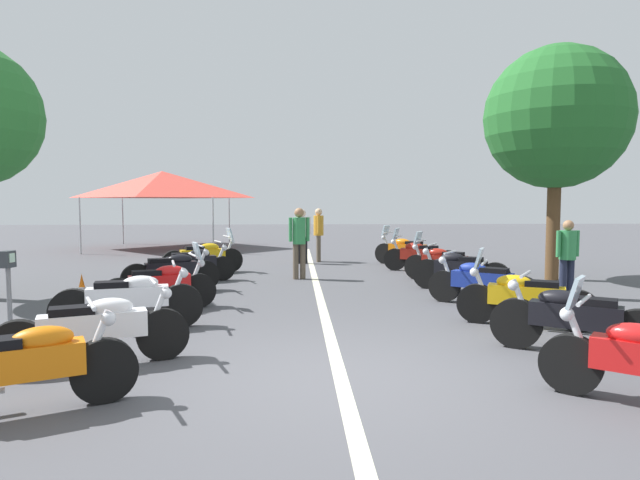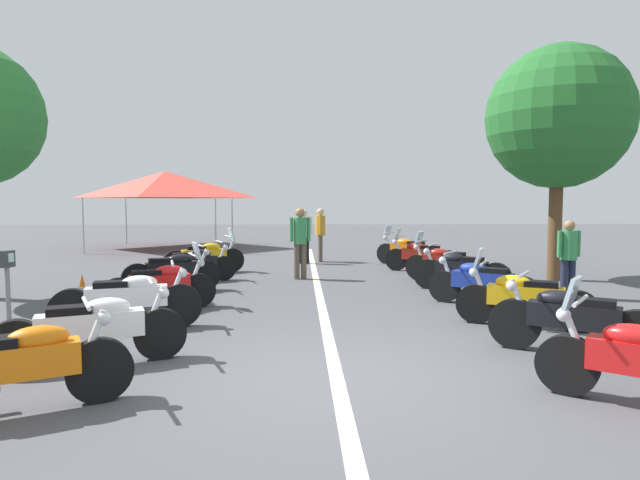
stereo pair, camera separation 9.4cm
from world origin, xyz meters
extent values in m
plane|color=#4C4C51|center=(0.00, 0.00, 0.00)|extent=(80.00, 80.00, 0.00)
cube|color=beige|center=(4.68, 0.00, 0.00)|extent=(22.58, 0.16, 0.01)
cylinder|color=black|center=(-0.59, 2.33, 0.31)|extent=(0.40, 0.62, 0.62)
cube|color=orange|center=(-0.89, 2.95, 0.49)|extent=(0.71, 1.07, 0.30)
ellipsoid|color=orange|center=(-0.81, 2.79, 0.69)|extent=(0.46, 0.58, 0.22)
cylinder|color=silver|center=(-0.61, 2.39, 0.61)|extent=(0.19, 0.29, 0.58)
cylinder|color=silver|center=(-0.63, 2.42, 0.97)|extent=(0.57, 0.31, 0.04)
sphere|color=silver|center=(-0.56, 2.29, 0.81)|extent=(0.14, 0.14, 0.14)
cylinder|color=black|center=(0.80, 2.12, 0.31)|extent=(0.36, 0.64, 0.63)
cylinder|color=black|center=(0.24, 3.56, 0.31)|extent=(0.36, 0.64, 0.63)
cube|color=white|center=(0.52, 2.84, 0.49)|extent=(0.69, 1.20, 0.30)
ellipsoid|color=white|center=(0.59, 2.67, 0.69)|extent=(0.43, 0.58, 0.22)
cube|color=black|center=(0.44, 3.05, 0.67)|extent=(0.42, 0.54, 0.12)
cylinder|color=silver|center=(0.78, 2.18, 0.61)|extent=(0.17, 0.30, 0.58)
cylinder|color=silver|center=(0.77, 2.21, 0.97)|extent=(0.59, 0.26, 0.04)
sphere|color=silver|center=(0.82, 2.07, 0.81)|extent=(0.14, 0.14, 0.14)
cylinder|color=silver|center=(0.52, 3.34, 0.22)|extent=(0.27, 0.54, 0.08)
cylinder|color=black|center=(2.50, 2.26, 0.33)|extent=(0.30, 0.68, 0.67)
cylinder|color=black|center=(2.12, 3.74, 0.33)|extent=(0.30, 0.68, 0.67)
cube|color=white|center=(2.31, 3.00, 0.51)|extent=(0.56, 1.20, 0.30)
ellipsoid|color=white|center=(2.36, 2.82, 0.71)|extent=(0.38, 0.57, 0.22)
cube|color=black|center=(2.25, 3.21, 0.69)|extent=(0.37, 0.53, 0.12)
cylinder|color=silver|center=(2.49, 2.31, 0.63)|extent=(0.14, 0.30, 0.58)
cylinder|color=silver|center=(2.48, 2.35, 0.99)|extent=(0.61, 0.19, 0.04)
sphere|color=silver|center=(2.52, 2.21, 0.83)|extent=(0.14, 0.14, 0.14)
cylinder|color=silver|center=(2.37, 3.49, 0.23)|extent=(0.22, 0.55, 0.08)
cylinder|color=black|center=(4.03, 2.26, 0.31)|extent=(0.37, 0.63, 0.62)
cylinder|color=black|center=(3.51, 3.53, 0.31)|extent=(0.37, 0.63, 0.62)
cube|color=red|center=(3.77, 2.89, 0.49)|extent=(0.66, 1.07, 0.30)
ellipsoid|color=red|center=(3.84, 2.73, 0.69)|extent=(0.44, 0.58, 0.22)
cube|color=black|center=(3.69, 3.10, 0.67)|extent=(0.42, 0.54, 0.12)
cylinder|color=silver|center=(4.01, 2.32, 0.61)|extent=(0.18, 0.29, 0.58)
cylinder|color=silver|center=(3.99, 2.35, 0.97)|extent=(0.59, 0.27, 0.04)
sphere|color=silver|center=(4.05, 2.21, 0.81)|extent=(0.14, 0.14, 0.14)
cylinder|color=silver|center=(3.78, 3.34, 0.22)|extent=(0.28, 0.54, 0.08)
cube|color=silver|center=(4.02, 2.28, 1.04)|extent=(0.38, 0.25, 0.32)
cylinder|color=black|center=(5.89, 2.48, 0.33)|extent=(0.41, 0.66, 0.66)
cylinder|color=black|center=(5.30, 3.74, 0.33)|extent=(0.41, 0.66, 0.66)
cube|color=black|center=(5.59, 3.11, 0.51)|extent=(0.70, 1.08, 0.30)
ellipsoid|color=black|center=(5.67, 2.95, 0.71)|extent=(0.46, 0.58, 0.22)
cube|color=black|center=(5.50, 3.31, 0.69)|extent=(0.44, 0.55, 0.12)
cylinder|color=silver|center=(5.86, 2.53, 0.63)|extent=(0.19, 0.29, 0.58)
cylinder|color=silver|center=(5.85, 2.57, 0.99)|extent=(0.58, 0.30, 0.04)
sphere|color=silver|center=(5.91, 2.43, 0.83)|extent=(0.14, 0.14, 0.14)
cylinder|color=silver|center=(5.58, 3.57, 0.23)|extent=(0.31, 0.53, 0.08)
cylinder|color=black|center=(7.39, 2.28, 0.30)|extent=(0.36, 0.61, 0.60)
cylinder|color=black|center=(6.80, 3.66, 0.30)|extent=(0.36, 0.61, 0.60)
cube|color=black|center=(7.09, 2.97, 0.48)|extent=(0.71, 1.16, 0.30)
ellipsoid|color=black|center=(7.17, 2.81, 0.68)|extent=(0.44, 0.58, 0.22)
cube|color=black|center=(7.01, 3.17, 0.66)|extent=(0.43, 0.54, 0.12)
cylinder|color=silver|center=(7.37, 2.34, 0.60)|extent=(0.18, 0.29, 0.58)
cylinder|color=silver|center=(7.35, 2.37, 0.96)|extent=(0.59, 0.28, 0.04)
sphere|color=silver|center=(7.41, 2.24, 0.80)|extent=(0.14, 0.14, 0.14)
cylinder|color=silver|center=(7.08, 3.46, 0.21)|extent=(0.29, 0.54, 0.08)
cylinder|color=black|center=(8.98, 2.27, 0.33)|extent=(0.39, 0.66, 0.65)
cylinder|color=black|center=(8.35, 3.68, 0.33)|extent=(0.39, 0.66, 0.65)
cube|color=#EAB214|center=(8.66, 2.98, 0.51)|extent=(0.73, 1.19, 0.30)
ellipsoid|color=#EAB214|center=(8.74, 2.81, 0.71)|extent=(0.45, 0.58, 0.22)
cube|color=black|center=(8.58, 3.18, 0.69)|extent=(0.43, 0.54, 0.12)
cylinder|color=silver|center=(8.95, 2.33, 0.63)|extent=(0.18, 0.29, 0.58)
cylinder|color=silver|center=(8.94, 2.36, 0.99)|extent=(0.58, 0.29, 0.04)
sphere|color=silver|center=(9.00, 2.23, 0.83)|extent=(0.14, 0.14, 0.14)
cylinder|color=silver|center=(8.64, 3.47, 0.23)|extent=(0.30, 0.54, 0.08)
cube|color=silver|center=(8.97, 2.29, 1.06)|extent=(0.38, 0.26, 0.32)
cylinder|color=black|center=(-0.56, -2.27, 0.30)|extent=(0.49, 0.56, 0.60)
ellipsoid|color=red|center=(-0.91, -2.71, 0.68)|extent=(0.53, 0.57, 0.22)
cylinder|color=silver|center=(-0.60, -2.32, 0.60)|extent=(0.24, 0.27, 0.58)
cylinder|color=silver|center=(-0.63, -2.35, 0.96)|extent=(0.51, 0.42, 0.04)
sphere|color=silver|center=(-0.53, -2.24, 0.80)|extent=(0.14, 0.14, 0.14)
cube|color=silver|center=(-0.58, -2.29, 1.03)|extent=(0.36, 0.32, 0.32)
cylinder|color=black|center=(1.11, -2.42, 0.33)|extent=(0.48, 0.63, 0.66)
cylinder|color=black|center=(0.33, -3.59, 0.33)|extent=(0.48, 0.63, 0.66)
cube|color=black|center=(0.72, -3.00, 0.51)|extent=(0.82, 1.04, 0.30)
ellipsoid|color=black|center=(0.82, -2.85, 0.71)|extent=(0.50, 0.58, 0.22)
cube|color=black|center=(0.60, -3.19, 0.69)|extent=(0.48, 0.54, 0.12)
cylinder|color=silver|center=(1.07, -2.47, 0.63)|extent=(0.22, 0.28, 0.58)
cylinder|color=silver|center=(1.05, -2.50, 0.99)|extent=(0.54, 0.38, 0.04)
sphere|color=silver|center=(1.13, -2.38, 0.83)|extent=(0.14, 0.14, 0.14)
cylinder|color=silver|center=(0.34, -3.25, 0.23)|extent=(0.37, 0.50, 0.08)
cylinder|color=black|center=(2.58, -2.40, 0.31)|extent=(0.40, 0.62, 0.62)
cylinder|color=black|center=(1.92, -3.71, 0.31)|extent=(0.40, 0.62, 0.62)
cube|color=#EAB214|center=(2.25, -3.05, 0.49)|extent=(0.75, 1.11, 0.30)
ellipsoid|color=#EAB214|center=(2.33, -2.89, 0.69)|extent=(0.47, 0.58, 0.22)
cube|color=black|center=(2.15, -3.25, 0.67)|extent=(0.45, 0.55, 0.12)
cylinder|color=silver|center=(2.55, -2.46, 0.61)|extent=(0.19, 0.29, 0.58)
cylinder|color=silver|center=(2.53, -2.49, 0.97)|extent=(0.57, 0.31, 0.04)
sphere|color=silver|center=(2.60, -2.36, 0.81)|extent=(0.14, 0.14, 0.14)
cylinder|color=silver|center=(1.89, -3.36, 0.22)|extent=(0.32, 0.53, 0.08)
cube|color=silver|center=(2.57, -2.42, 1.04)|extent=(0.38, 0.27, 0.32)
cylinder|color=black|center=(4.36, -2.39, 0.30)|extent=(0.47, 0.57, 0.61)
cylinder|color=black|center=(3.51, -3.55, 0.30)|extent=(0.47, 0.57, 0.61)
cube|color=navy|center=(3.93, -2.97, 0.48)|extent=(0.88, 1.05, 0.30)
ellipsoid|color=navy|center=(4.04, -2.82, 0.68)|extent=(0.52, 0.57, 0.22)
cube|color=black|center=(3.80, -3.15, 0.66)|extent=(0.49, 0.54, 0.12)
cylinder|color=silver|center=(4.33, -2.44, 0.60)|extent=(0.23, 0.27, 0.58)
cylinder|color=silver|center=(4.30, -2.47, 0.96)|extent=(0.52, 0.40, 0.04)
sphere|color=silver|center=(4.39, -2.35, 0.80)|extent=(0.14, 0.14, 0.14)
cylinder|color=silver|center=(3.53, -3.21, 0.21)|extent=(0.39, 0.49, 0.08)
cylinder|color=black|center=(5.93, -2.46, 0.33)|extent=(0.46, 0.64, 0.66)
cylinder|color=black|center=(5.20, -3.70, 0.33)|extent=(0.46, 0.64, 0.66)
cube|color=black|center=(5.57, -3.08, 0.51)|extent=(0.80, 1.09, 0.30)
ellipsoid|color=black|center=(5.66, -2.92, 0.71)|extent=(0.49, 0.58, 0.22)
cube|color=black|center=(5.45, -3.27, 0.69)|extent=(0.47, 0.55, 0.12)
cylinder|color=silver|center=(5.90, -2.51, 0.63)|extent=(0.21, 0.29, 0.58)
cylinder|color=silver|center=(5.88, -2.54, 0.99)|extent=(0.55, 0.35, 0.04)
sphere|color=silver|center=(5.96, -2.41, 0.83)|extent=(0.14, 0.14, 0.14)
cylinder|color=silver|center=(5.19, -3.36, 0.23)|extent=(0.35, 0.51, 0.08)
cylinder|color=black|center=(7.37, -2.54, 0.31)|extent=(0.46, 0.59, 0.62)
cylinder|color=black|center=(6.59, -3.71, 0.31)|extent=(0.46, 0.59, 0.62)
cube|color=maroon|center=(6.98, -3.13, 0.49)|extent=(0.82, 1.04, 0.30)
ellipsoid|color=maroon|center=(7.08, -2.98, 0.69)|extent=(0.50, 0.58, 0.22)
cube|color=black|center=(6.86, -3.31, 0.67)|extent=(0.48, 0.54, 0.12)
cylinder|color=silver|center=(7.33, -2.59, 0.61)|extent=(0.22, 0.28, 0.58)
cylinder|color=silver|center=(7.31, -2.63, 0.97)|extent=(0.54, 0.38, 0.04)
sphere|color=silver|center=(7.40, -2.50, 0.81)|extent=(0.14, 0.14, 0.14)
cylinder|color=silver|center=(6.60, -3.38, 0.22)|extent=(0.37, 0.50, 0.08)
cube|color=silver|center=(7.36, -2.56, 1.04)|extent=(0.37, 0.30, 0.32)
cylinder|color=black|center=(9.08, -2.32, 0.31)|extent=(0.39, 0.62, 0.62)
cylinder|color=black|center=(8.46, -3.63, 0.31)|extent=(0.39, 0.62, 0.62)
cube|color=maroon|center=(8.77, -2.98, 0.49)|extent=(0.73, 1.12, 0.30)
ellipsoid|color=maroon|center=(8.85, -2.81, 0.69)|extent=(0.46, 0.58, 0.22)
cube|color=black|center=(8.68, -3.17, 0.67)|extent=(0.44, 0.55, 0.12)
cylinder|color=silver|center=(9.06, -2.37, 0.61)|extent=(0.19, 0.29, 0.58)
cylinder|color=silver|center=(9.04, -2.41, 0.97)|extent=(0.58, 0.30, 0.04)
sphere|color=silver|center=(9.11, -2.27, 0.81)|extent=(0.14, 0.14, 0.14)
cylinder|color=silver|center=(8.42, -3.29, 0.22)|extent=(0.31, 0.53, 0.08)
cube|color=silver|center=(9.08, -2.33, 1.04)|extent=(0.38, 0.26, 0.32)
cylinder|color=black|center=(10.76, -2.31, 0.32)|extent=(0.50, 0.59, 0.64)
cylinder|color=black|center=(9.83, -3.53, 0.32)|extent=(0.50, 0.59, 0.64)
cube|color=orange|center=(10.29, -2.92, 0.50)|extent=(0.93, 1.10, 0.30)
ellipsoid|color=orange|center=(10.40, -2.78, 0.70)|extent=(0.52, 0.57, 0.22)
cube|color=black|center=(10.16, -3.10, 0.68)|extent=(0.50, 0.54, 0.12)
cylinder|color=silver|center=(10.72, -2.36, 0.62)|extent=(0.23, 0.27, 0.58)
cylinder|color=silver|center=(10.70, -2.39, 0.98)|extent=(0.52, 0.41, 0.04)
sphere|color=silver|center=(10.79, -2.27, 0.82)|extent=(0.14, 0.14, 0.14)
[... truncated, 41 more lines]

